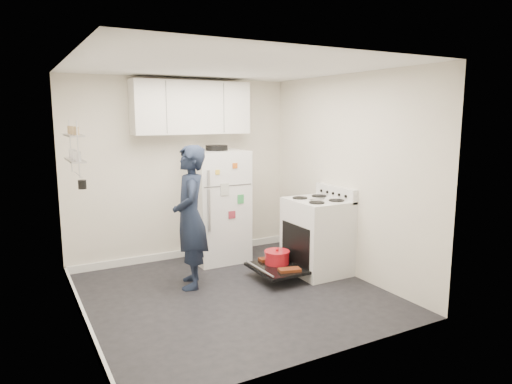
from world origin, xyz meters
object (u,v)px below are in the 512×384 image
electric_range (316,237)px  person (190,217)px  refrigerator (217,205)px  open_oven_door (277,262)px

electric_range → person: bearing=168.6°
electric_range → refrigerator: 1.44m
person → open_oven_door: bearing=94.4°
refrigerator → person: size_ratio=0.96×
open_oven_door → electric_range: bearing=-6.1°
electric_range → open_oven_door: bearing=173.9°
electric_range → refrigerator: (-0.88, 1.10, 0.30)m
electric_range → person: person is taller
refrigerator → open_oven_door: bearing=-72.3°
person → refrigerator: bearing=157.1°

